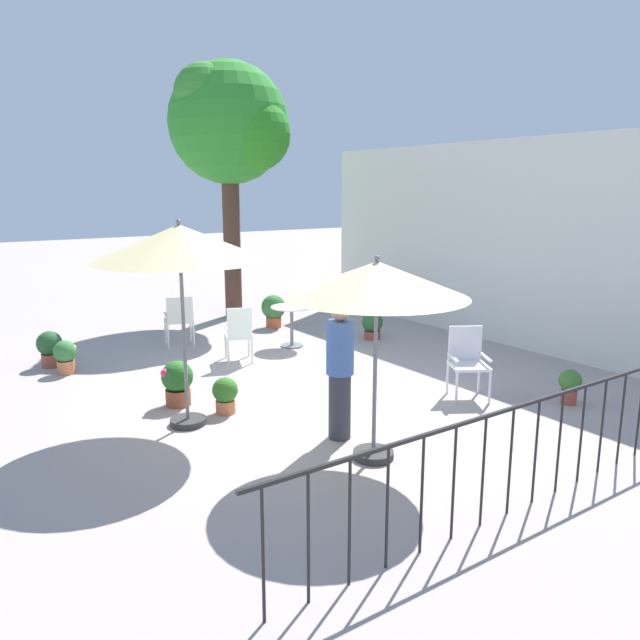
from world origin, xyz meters
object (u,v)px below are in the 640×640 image
Objects in this scene: potted_plant_1 at (570,384)px; potted_plant_5 at (65,355)px; patio_chair_2 at (179,317)px; standing_person at (340,370)px; shade_tree at (231,124)px; patio_chair_1 at (467,358)px; patio_umbrella_1 at (180,245)px; potted_plant_2 at (177,381)px; potted_plant_3 at (274,309)px; patio_chair_0 at (239,331)px; potted_plant_0 at (225,394)px; cafe_table_0 at (292,319)px; potted_plant_4 at (50,347)px; potted_plant_6 at (372,325)px; patio_umbrella_0 at (377,282)px.

potted_plant_5 is (-5.33, -5.28, 0.02)m from potted_plant_1.
standing_person is at bearing -1.15° from patio_chair_2.
patio_chair_1 is at bearing 1.00° from shade_tree.
patio_umbrella_1 reaches higher than patio_chair_1.
patio_umbrella_1 is 2.03m from potted_plant_2.
patio_umbrella_1 reaches higher than patio_chair_2.
standing_person is (4.49, 2.04, 0.53)m from potted_plant_5.
potted_plant_5 is 4.96m from standing_person.
standing_person is at bearing -22.95° from potted_plant_3.
patio_umbrella_1 is 5.76m from potted_plant_3.
patio_umbrella_1 is 4.31m from patio_chair_2.
patio_chair_0 is at bearing -151.70° from patio_chair_1.
potted_plant_2 is at bearing 167.00° from patio_umbrella_1.
patio_chair_2 is at bearing -152.15° from potted_plant_1.
patio_chair_1 is 2.05× the size of potted_plant_0.
shade_tree is at bearing -179.00° from patio_chair_1.
potted_plant_2 is at bearing -58.54° from cafe_table_0.
potted_plant_4 is 5.50m from standing_person.
shade_tree reaches higher than potted_plant_5.
potted_plant_5 is at bearing -98.68° from cafe_table_0.
potted_plant_4 is at bearing -137.37° from potted_plant_1.
potted_plant_0 is at bearing -28.21° from shade_tree.
patio_chair_0 is at bearing -73.48° from cafe_table_0.
potted_plant_6 is at bearing 18.60° from shade_tree.
shade_tree is 8.98× the size of potted_plant_2.
patio_umbrella_1 reaches higher than potted_plant_3.
patio_chair_0 is at bearing -42.86° from potted_plant_3.
patio_umbrella_1 is 3.32× the size of cafe_table_0.
potted_plant_1 is at bearing 32.00° from patio_chair_0.
patio_umbrella_0 is 4.57× the size of potted_plant_1.
shade_tree is 7.30× the size of cafe_table_0.
patio_chair_1 is at bearing 0.04° from potted_plant_3.
patio_umbrella_1 is 4.33m from cafe_table_0.
potted_plant_5 is (-3.10, -0.74, -1.92)m from patio_umbrella_1.
cafe_table_0 is at bearing 133.74° from potted_plant_0.
patio_chair_1 is at bearing 60.53° from potted_plant_2.
standing_person is at bearing 28.11° from potted_plant_2.
patio_umbrella_1 is (5.59, -3.51, -1.98)m from shade_tree.
potted_plant_2 is 4.81m from potted_plant_3.
standing_person reaches higher than patio_chair_2.
potted_plant_5 is (-2.37, -0.90, -0.04)m from potted_plant_2.
shade_tree is 6.89m from patio_umbrella_1.
potted_plant_4 reaches higher than potted_plant_6.
patio_chair_2 is at bearing -155.79° from patio_chair_1.
patio_chair_0 is 1.54× the size of potted_plant_2.
patio_umbrella_1 is 4.68× the size of potted_plant_6.
patio_umbrella_1 is 3.28m from patio_chair_0.
patio_chair_0 is 3.07m from potted_plant_4.
shade_tree reaches higher than patio_umbrella_1.
patio_chair_0 is 2.66m from potted_plant_3.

